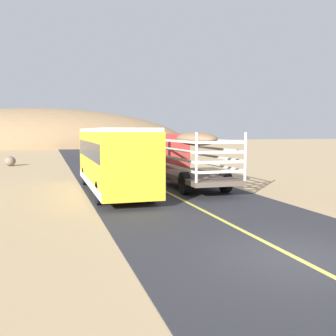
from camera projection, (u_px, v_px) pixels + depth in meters
ground_plane at (295, 258)px, 9.77m from camera, size 240.00×240.00×0.00m
road_surface at (295, 258)px, 9.76m from camera, size 8.00×120.00×0.02m
road_centre_line at (295, 257)px, 9.76m from camera, size 0.16×117.60×0.00m
livestock_truck at (177, 153)px, 23.87m from camera, size 2.53×9.70×3.02m
bus at (113, 158)px, 19.94m from camera, size 2.54×10.00×3.21m
car_far at (115, 149)px, 43.88m from camera, size 1.90×4.62×1.93m
boulder_near_shoulder at (10, 161)px, 35.23m from camera, size 0.95×1.14×0.87m
distant_hill at (40, 147)px, 75.83m from camera, size 58.74×22.75×14.67m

